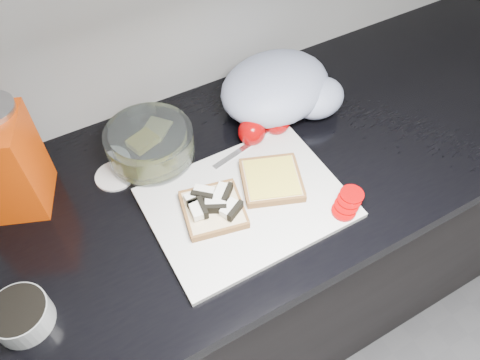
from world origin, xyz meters
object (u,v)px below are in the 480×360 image
(cutting_board, at_px, (247,203))
(bread_bag, at_px, (0,165))
(steel_canister, at_px, (11,151))
(glass_bowl, at_px, (150,145))

(cutting_board, bearing_deg, bread_bag, 148.79)
(cutting_board, relative_size, bread_bag, 1.82)
(cutting_board, distance_m, steel_canister, 0.49)
(cutting_board, height_order, bread_bag, bread_bag)
(bread_bag, height_order, steel_canister, steel_canister)
(bread_bag, distance_m, steel_canister, 0.04)
(glass_bowl, relative_size, bread_bag, 0.89)
(cutting_board, relative_size, glass_bowl, 2.06)
(glass_bowl, distance_m, steel_canister, 0.28)
(cutting_board, bearing_deg, glass_bowl, 118.69)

